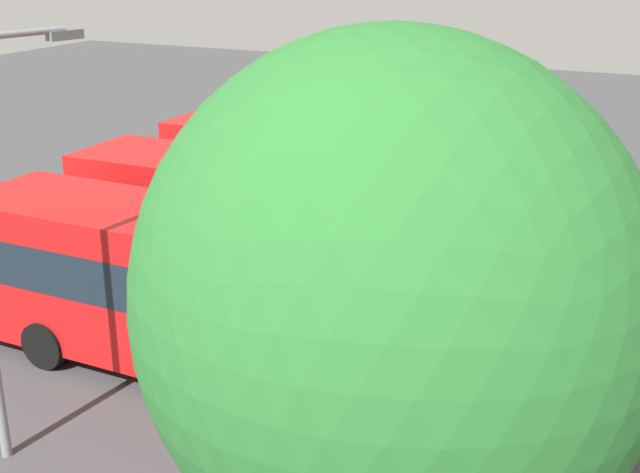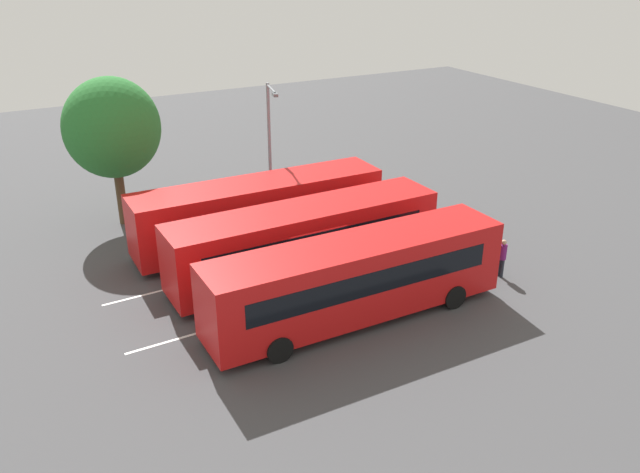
# 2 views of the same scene
# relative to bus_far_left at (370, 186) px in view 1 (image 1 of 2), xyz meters

# --- Properties ---
(ground_plane) EXTENTS (74.60, 74.60, 0.00)m
(ground_plane) POSITION_rel_bus_far_left_xyz_m (-0.14, 3.77, -1.68)
(ground_plane) COLOR #424244
(bus_far_left) EXTENTS (11.37, 2.57, 3.04)m
(bus_far_left) POSITION_rel_bus_far_left_xyz_m (0.00, 0.00, 0.00)
(bus_far_left) COLOR red
(bus_far_left) RESTS_ON ground
(bus_center_left) EXTENTS (11.39, 2.64, 3.04)m
(bus_center_left) POSITION_rel_bus_far_left_xyz_m (-0.10, 3.79, 0.00)
(bus_center_left) COLOR red
(bus_center_left) RESTS_ON ground
(bus_center_right) EXTENTS (11.40, 2.66, 3.04)m
(bus_center_right) POSITION_rel_bus_far_left_xyz_m (-0.48, 7.51, 0.00)
(bus_center_right) COLOR red
(bus_center_right) RESTS_ON ground
(pedestrian) EXTENTS (0.32, 0.32, 1.65)m
(pedestrian) POSITION_rel_bus_far_left_xyz_m (6.91, -0.06, -0.71)
(pedestrian) COLOR #232833
(pedestrian) RESTS_ON ground
(depot_tree) EXTENTS (4.48, 4.03, 7.12)m
(depot_tree) POSITION_rel_bus_far_left_xyz_m (-5.36, 13.08, 3.07)
(depot_tree) COLOR #4C3823
(depot_tree) RESTS_ON ground
(lane_stripe_outer_left) EXTENTS (15.81, 0.62, 0.01)m
(lane_stripe_outer_left) POSITION_rel_bus_far_left_xyz_m (-0.14, 1.93, -1.67)
(lane_stripe_outer_left) COLOR silver
(lane_stripe_outer_left) RESTS_ON ground
(lane_stripe_inner_left) EXTENTS (15.81, 0.62, 0.01)m
(lane_stripe_inner_left) POSITION_rel_bus_far_left_xyz_m (-0.14, 5.60, -1.67)
(lane_stripe_inner_left) COLOR silver
(lane_stripe_inner_left) RESTS_ON ground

